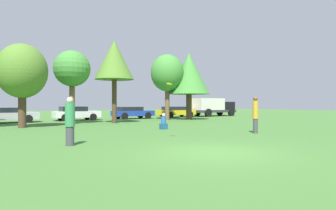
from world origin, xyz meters
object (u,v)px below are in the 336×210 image
tree_4 (114,61)px  tree_3 (72,69)px  parked_car_white (76,113)px  person_thrower (70,121)px  delivery_truck_black (212,106)px  tree_5 (167,73)px  parked_car_silver (7,115)px  parked_car_yellow (176,111)px  tree_2 (22,72)px  bystander_sitting (164,123)px  tree_6 (189,74)px  parked_car_blue (132,112)px  person_catcher (255,114)px  frisbee (169,84)px

tree_4 → tree_3: bearing=167.8°
tree_4 → parked_car_white: tree_4 is taller
person_thrower → delivery_truck_black: size_ratio=0.29×
person_thrower → tree_5: tree_5 is taller
tree_4 → parked_car_white: 7.02m
tree_4 → parked_car_silver: (-7.03, 4.95, -4.27)m
tree_4 → tree_5: tree_4 is taller
tree_5 → parked_car_yellow: 6.89m
parked_car_silver → tree_3: bearing=-47.1°
tree_2 → parked_car_yellow: 17.81m
tree_4 → delivery_truck_black: 16.16m
parked_car_white → parked_car_silver: bearing=-175.2°
bystander_sitting → tree_6: (7.57, 7.33, 3.97)m
tree_4 → parked_car_blue: bearing=51.0°
person_thrower → tree_6: tree_6 is taller
person_thrower → parked_car_blue: size_ratio=0.43×
person_thrower → tree_5: size_ratio=0.29×
person_thrower → tree_4: 12.78m
tree_5 → parked_car_white: 9.16m
person_thrower → tree_5: 17.07m
person_catcher → tree_6: 13.33m
tree_6 → delivery_truck_black: bearing=32.2°
tree_3 → parked_car_blue: bearing=31.2°
frisbee → parked_car_silver: (-4.77, 16.12, -1.70)m
frisbee → parked_car_silver: size_ratio=0.06×
bystander_sitting → tree_5: (5.49, 7.95, 3.96)m
tree_4 → person_thrower: bearing=-120.3°
parked_car_blue → parked_car_yellow: bearing=5.6°
bystander_sitting → delivery_truck_black: delivery_truck_black is taller
tree_3 → tree_4: (3.08, -0.67, 0.84)m
person_catcher → parked_car_white: person_catcher is taller
person_catcher → frisbee: bearing=3.8°
frisbee → tree_3: bearing=94.0°
person_catcher → tree_6: tree_6 is taller
tree_2 → parked_car_blue: 12.47m
frisbee → person_catcher: bearing=-1.5°
tree_2 → tree_5: bearing=9.8°
tree_2 → tree_3: size_ratio=0.97×
person_thrower → tree_4: bearing=64.9°
frisbee → tree_3: tree_3 is taller
bystander_sitting → parked_car_silver: (-7.34, 11.66, 0.26)m
tree_3 → tree_4: tree_4 is taller
person_catcher → parked_car_white: size_ratio=0.47×
frisbee → tree_6: size_ratio=0.04×
bystander_sitting → tree_4: size_ratio=0.15×
tree_6 → parked_car_yellow: tree_6 is taller
tree_2 → person_thrower: bearing=-87.2°
frisbee → delivery_truck_black: (17.16, 16.22, -1.14)m
tree_5 → parked_car_white: tree_5 is taller
bystander_sitting → tree_2: bearing=139.9°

